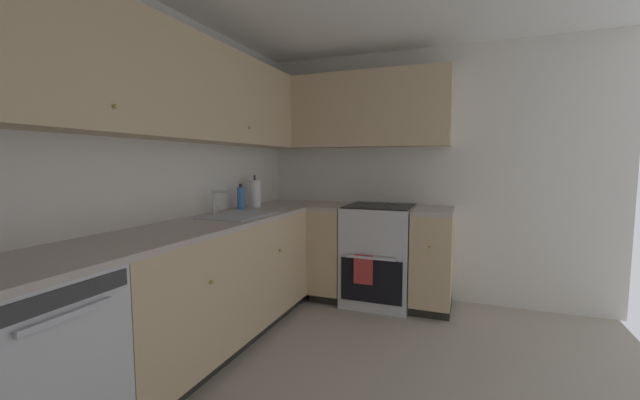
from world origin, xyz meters
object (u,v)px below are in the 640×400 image
(oven_range, at_px, (379,254))
(soap_bottle, at_px, (241,198))
(paper_towel_roll, at_px, (255,194))
(dishwasher, at_px, (19,381))

(oven_range, bearing_deg, soap_bottle, 121.11)
(soap_bottle, distance_m, paper_towel_roll, 0.21)
(dishwasher, relative_size, soap_bottle, 3.92)
(soap_bottle, relative_size, paper_towel_roll, 0.73)
(dishwasher, bearing_deg, paper_towel_roll, 4.26)
(dishwasher, height_order, paper_towel_roll, paper_towel_roll)
(soap_bottle, bearing_deg, oven_range, -58.89)
(oven_range, relative_size, paper_towel_roll, 3.47)
(paper_towel_roll, bearing_deg, dishwasher, -175.74)
(dishwasher, bearing_deg, oven_range, -19.32)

